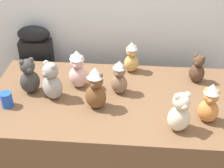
{
  "coord_description": "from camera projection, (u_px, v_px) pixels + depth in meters",
  "views": [
    {
      "loc": [
        0.15,
        -1.58,
        2.13
      ],
      "look_at": [
        0.0,
        0.25,
        0.86
      ],
      "focal_mm": 51.17,
      "sensor_mm": 36.0,
      "label": 1
    }
  ],
  "objects": [
    {
      "name": "display_table",
      "position": [
        112.0,
        135.0,
        2.51
      ],
      "size": [
        1.79,
        0.93,
        0.74
      ],
      "primitive_type": "cube",
      "color": "brown",
      "rests_on": "ground_plane"
    },
    {
      "name": "instrument_case",
      "position": [
        40.0,
        76.0,
        2.96
      ],
      "size": [
        0.29,
        0.14,
        1.01
      ],
      "rotation": [
        0.0,
        0.0,
        0.08
      ],
      "color": "black",
      "rests_on": "ground_plane"
    },
    {
      "name": "teddy_bear_chestnut",
      "position": [
        95.0,
        89.0,
        2.12
      ],
      "size": [
        0.16,
        0.14,
        0.32
      ],
      "rotation": [
        0.0,
        0.0,
        -0.13
      ],
      "color": "brown",
      "rests_on": "display_table"
    },
    {
      "name": "teddy_bear_cocoa",
      "position": [
        197.0,
        69.0,
        2.41
      ],
      "size": [
        0.15,
        0.15,
        0.23
      ],
      "rotation": [
        0.0,
        0.0,
        -0.51
      ],
      "color": "#4C3323",
      "rests_on": "display_table"
    },
    {
      "name": "teddy_bear_cream",
      "position": [
        180.0,
        113.0,
        1.95
      ],
      "size": [
        0.18,
        0.16,
        0.28
      ],
      "rotation": [
        0.0,
        0.0,
        0.35
      ],
      "color": "beige",
      "rests_on": "display_table"
    },
    {
      "name": "teddy_bear_honey",
      "position": [
        131.0,
        57.0,
        2.52
      ],
      "size": [
        0.15,
        0.14,
        0.26
      ],
      "rotation": [
        0.0,
        0.0,
        0.43
      ],
      "color": "tan",
      "rests_on": "display_table"
    },
    {
      "name": "teddy_bear_ash",
      "position": [
        52.0,
        82.0,
        2.22
      ],
      "size": [
        0.2,
        0.19,
        0.3
      ],
      "rotation": [
        0.0,
        0.0,
        -0.56
      ],
      "color": "gray",
      "rests_on": "display_table"
    },
    {
      "name": "teddy_bear_charcoal",
      "position": [
        29.0,
        77.0,
        2.28
      ],
      "size": [
        0.19,
        0.18,
        0.28
      ],
      "rotation": [
        0.0,
        0.0,
        0.58
      ],
      "color": "#383533",
      "rests_on": "display_table"
    },
    {
      "name": "teddy_bear_mocha",
      "position": [
        119.0,
        77.0,
        2.28
      ],
      "size": [
        0.15,
        0.14,
        0.27
      ],
      "rotation": [
        0.0,
        0.0,
        -0.38
      ],
      "color": "#7F6047",
      "rests_on": "display_table"
    },
    {
      "name": "teddy_bear_blush",
      "position": [
        78.0,
        70.0,
        2.33
      ],
      "size": [
        0.15,
        0.13,
        0.31
      ],
      "rotation": [
        0.0,
        0.0,
        -0.12
      ],
      "color": "beige",
      "rests_on": "display_table"
    },
    {
      "name": "teddy_bear_ginger",
      "position": [
        210.0,
        103.0,
        2.01
      ],
      "size": [
        0.16,
        0.14,
        0.29
      ],
      "rotation": [
        0.0,
        0.0,
        -0.27
      ],
      "color": "#D17F3D",
      "rests_on": "display_table"
    },
    {
      "name": "party_cup_blue",
      "position": [
        7.0,
        100.0,
        2.19
      ],
      "size": [
        0.08,
        0.08,
        0.11
      ],
      "primitive_type": "cylinder",
      "color": "blue",
      "rests_on": "display_table"
    }
  ]
}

